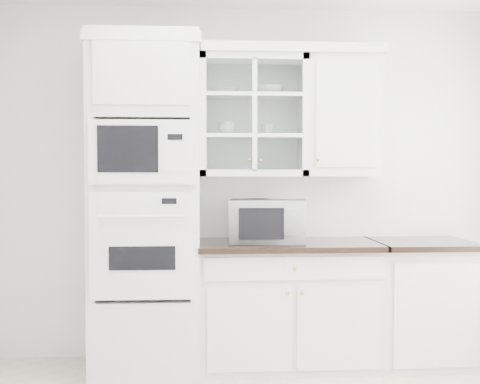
{
  "coord_description": "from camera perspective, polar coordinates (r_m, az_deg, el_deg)",
  "views": [
    {
      "loc": [
        -0.35,
        -2.93,
        1.44
      ],
      "look_at": [
        -0.1,
        1.05,
        1.3
      ],
      "focal_mm": 45.0,
      "sensor_mm": 36.0,
      "label": 1
    }
  ],
  "objects": [
    {
      "name": "bowl_b",
      "position": [
        4.6,
        2.68,
        9.55
      ],
      "size": [
        0.27,
        0.27,
        0.07
      ],
      "primitive_type": "imported",
      "rotation": [
        0.0,
        0.0,
        0.33
      ],
      "color": "white",
      "rests_on": "upper_cabinet_glass"
    },
    {
      "name": "bowl_a",
      "position": [
        4.57,
        -1.4,
        9.47
      ],
      "size": [
        0.2,
        0.2,
        0.05
      ],
      "primitive_type": "imported",
      "rotation": [
        0.0,
        0.0,
        -0.04
      ],
      "color": "white",
      "rests_on": "upper_cabinet_glass"
    },
    {
      "name": "room_shell",
      "position": [
        3.4,
        2.36,
        7.74
      ],
      "size": [
        4.0,
        3.5,
        2.7
      ],
      "color": "white",
      "rests_on": "ground"
    },
    {
      "name": "base_cabinet_run",
      "position": [
        4.53,
        4.56,
        -10.45
      ],
      "size": [
        1.32,
        0.67,
        0.92
      ],
      "color": "silver",
      "rests_on": "ground"
    },
    {
      "name": "oven_column",
      "position": [
        4.38,
        -8.84,
        -1.16
      ],
      "size": [
        0.76,
        0.68,
        2.4
      ],
      "color": "silver",
      "rests_on": "ground"
    },
    {
      "name": "cup_b",
      "position": [
        4.55,
        2.61,
        5.93
      ],
      "size": [
        0.11,
        0.11,
        0.08
      ],
      "primitive_type": "imported",
      "rotation": [
        0.0,
        0.0,
        0.34
      ],
      "color": "white",
      "rests_on": "upper_cabinet_glass"
    },
    {
      "name": "extra_base_cabinet",
      "position": [
        4.78,
        16.7,
        -9.88
      ],
      "size": [
        0.72,
        0.67,
        0.92
      ],
      "color": "silver",
      "rests_on": "ground"
    },
    {
      "name": "upper_cabinet_glass",
      "position": [
        4.55,
        1.22,
        7.17
      ],
      "size": [
        0.8,
        0.33,
        0.9
      ],
      "color": "silver",
      "rests_on": "room_shell"
    },
    {
      "name": "cup_a",
      "position": [
        4.53,
        -1.24,
        6.05
      ],
      "size": [
        0.14,
        0.14,
        0.1
      ],
      "primitive_type": "imported",
      "rotation": [
        0.0,
        0.0,
        -0.09
      ],
      "color": "white",
      "rests_on": "upper_cabinet_glass"
    },
    {
      "name": "upper_cabinet_solid",
      "position": [
        4.66,
        9.58,
        7.03
      ],
      "size": [
        0.55,
        0.33,
        0.9
      ],
      "primitive_type": "cube",
      "color": "silver",
      "rests_on": "room_shell"
    },
    {
      "name": "countertop_microwave",
      "position": [
        4.4,
        2.65,
        -2.72
      ],
      "size": [
        0.6,
        0.52,
        0.31
      ],
      "primitive_type": "imported",
      "rotation": [
        0.0,
        0.0,
        3.01
      ],
      "color": "white",
      "rests_on": "base_cabinet_run"
    },
    {
      "name": "crown_molding",
      "position": [
        4.59,
        -0.09,
        13.25
      ],
      "size": [
        2.14,
        0.38,
        0.07
      ],
      "primitive_type": "cube",
      "color": "white",
      "rests_on": "room_shell"
    }
  ]
}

